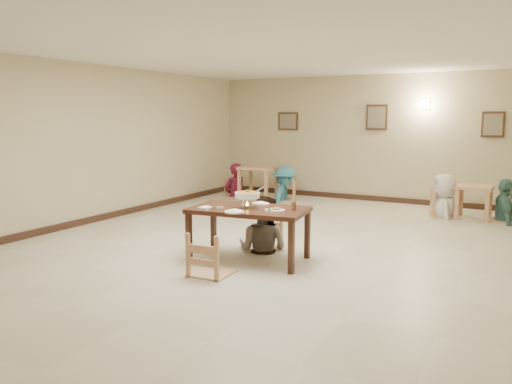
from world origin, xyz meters
The scene contains 31 objects.
floor centered at (0.00, 0.00, 0.00)m, with size 10.00×10.00×0.00m, color beige.
ceiling centered at (0.00, 0.00, 3.00)m, with size 10.00×10.00×0.00m, color white.
wall_back centered at (0.00, 5.00, 1.50)m, with size 10.00×10.00×0.00m, color beige.
wall_left centered at (-4.00, 0.00, 1.50)m, with size 10.00×10.00×0.00m, color beige.
baseboard_back centered at (0.00, 4.97, 0.06)m, with size 8.00×0.06×0.12m, color #331E16.
baseboard_left centered at (-3.97, 0.00, 0.06)m, with size 0.06×10.00×0.12m, color #331E16.
picture_a centered at (-2.20, 4.96, 1.90)m, with size 0.55×0.04×0.45m.
picture_b centered at (0.10, 4.96, 2.00)m, with size 0.50×0.04×0.60m.
picture_c centered at (2.60, 4.96, 1.85)m, with size 0.45×0.04×0.55m.
wall_sconce centered at (1.20, 4.96, 2.30)m, with size 0.16×0.05×0.22m, color #FFD88C.
main_table centered at (-0.08, -0.88, 0.67)m, with size 1.71×1.11×0.75m.
chair_far centered at (-0.19, -0.22, 0.47)m, with size 0.44×0.44×0.95m.
chair_near centered at (-0.19, -1.67, 0.53)m, with size 0.50×0.50×1.06m.
main_diner centered at (-0.17, -0.29, 0.84)m, with size 0.82×0.64×1.68m, color gray.
curry_warmer centered at (-0.09, -0.91, 0.93)m, with size 0.39×0.34×0.31m.
rice_plate_far centered at (-0.07, -0.54, 0.77)m, with size 0.27×0.27×0.06m.
rice_plate_near centered at (-0.08, -1.27, 0.77)m, with size 0.27×0.27×0.06m.
fried_plate centered at (0.35, -0.94, 0.77)m, with size 0.28×0.28×0.06m.
chili_dish centered at (-0.44, -1.08, 0.76)m, with size 0.10×0.10×0.02m.
napkin_cutlery centered at (-0.56, -1.24, 0.77)m, with size 0.15×0.25×0.03m.
drink_glass centered at (0.53, -0.71, 0.82)m, with size 0.07×0.07×0.15m.
bg_table_left centered at (-2.47, 3.84, 0.68)m, with size 0.89×0.89×0.82m.
bg_table_right centered at (2.42, 3.79, 0.53)m, with size 0.69×0.69×0.67m.
bg_chair_ll centered at (-3.16, 3.87, 0.43)m, with size 0.41×0.41×0.86m.
bg_chair_lr centered at (-1.78, 3.92, 0.52)m, with size 0.49×0.49×1.05m.
bg_chair_rl centered at (1.87, 3.73, 0.52)m, with size 0.49×0.49×1.04m.
bg_chair_rr centered at (2.97, 3.81, 0.51)m, with size 0.48×0.48×1.03m.
bg_diner_a centered at (-3.16, 3.87, 0.86)m, with size 0.63×0.41×1.72m, color maroon.
bg_diner_b centered at (-1.78, 3.92, 0.86)m, with size 1.11×0.64×1.72m, color teal.
bg_diner_c centered at (1.87, 3.73, 0.87)m, with size 0.85×0.55×1.74m, color silver.
bg_diner_d centered at (2.97, 3.81, 0.84)m, with size 0.98×0.41×1.67m, color #497B70.
Camera 1 is at (3.28, -6.84, 2.00)m, focal length 35.00 mm.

